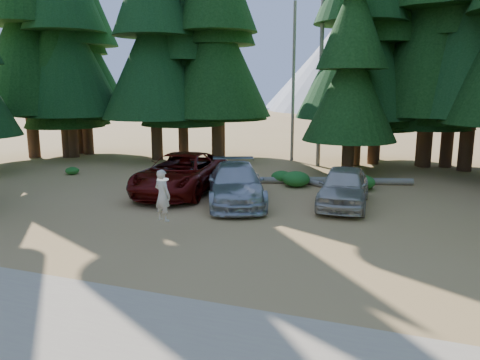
% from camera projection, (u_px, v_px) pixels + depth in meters
% --- Properties ---
extents(ground, '(160.00, 160.00, 0.00)m').
position_uv_depth(ground, '(214.00, 233.00, 15.66)').
color(ground, '#B2874B').
rests_on(ground, ground).
extents(gravel_strip, '(26.00, 3.50, 0.01)m').
position_uv_depth(gravel_strip, '(93.00, 324.00, 9.66)').
color(gravel_strip, tan).
rests_on(gravel_strip, ground).
extents(forest_belt_north, '(36.00, 7.00, 22.00)m').
position_uv_depth(forest_belt_north, '(306.00, 164.00, 29.50)').
color(forest_belt_north, black).
rests_on(forest_belt_north, ground).
extents(snag_front, '(0.24, 0.24, 12.00)m').
position_uv_depth(snag_front, '(321.00, 66.00, 27.58)').
color(snag_front, '#686153').
rests_on(snag_front, ground).
extents(snag_back, '(0.20, 0.20, 10.00)m').
position_uv_depth(snag_back, '(293.00, 83.00, 29.83)').
color(snag_back, '#686153').
rests_on(snag_back, ground).
extents(mountain_peak, '(48.00, 50.00, 28.00)m').
position_uv_depth(mountain_peak, '(369.00, 47.00, 95.42)').
color(mountain_peak, '#95979D').
rests_on(mountain_peak, ground).
extents(red_pickup, '(3.59, 6.74, 1.80)m').
position_uv_depth(red_pickup, '(181.00, 173.00, 21.42)').
color(red_pickup, '#540907').
rests_on(red_pickup, ground).
extents(silver_minivan_center, '(4.28, 6.03, 1.62)m').
position_uv_depth(silver_minivan_center, '(236.00, 184.00, 19.58)').
color(silver_minivan_center, '#ABAFB3').
rests_on(silver_minivan_center, ground).
extents(silver_minivan_right, '(2.14, 4.82, 1.61)m').
position_uv_depth(silver_minivan_right, '(344.00, 187.00, 19.06)').
color(silver_minivan_right, '#BEB6A9').
rests_on(silver_minivan_right, ground).
extents(frisbee_player, '(0.69, 0.55, 1.66)m').
position_uv_depth(frisbee_player, '(162.00, 195.00, 14.71)').
color(frisbee_player, beige).
rests_on(frisbee_player, ground).
extents(log_left, '(4.35, 1.64, 0.32)m').
position_uv_depth(log_left, '(242.00, 180.00, 23.67)').
color(log_left, '#686153').
rests_on(log_left, ground).
extents(log_mid, '(3.01, 2.01, 0.28)m').
position_uv_depth(log_mid, '(319.00, 184.00, 22.79)').
color(log_mid, '#686153').
rests_on(log_mid, ground).
extents(log_right, '(5.21, 1.67, 0.34)m').
position_uv_depth(log_right, '(359.00, 181.00, 23.37)').
color(log_right, '#686153').
rests_on(log_right, ground).
extents(shrub_far_left, '(0.86, 0.86, 0.47)m').
position_uv_depth(shrub_far_left, '(198.00, 182.00, 22.74)').
color(shrub_far_left, '#1F681F').
rests_on(shrub_far_left, ground).
extents(shrub_left, '(0.85, 0.85, 0.47)m').
position_uv_depth(shrub_left, '(235.00, 173.00, 25.07)').
color(shrub_left, '#1F681F').
rests_on(shrub_left, ground).
extents(shrub_center_left, '(1.35, 1.35, 0.74)m').
position_uv_depth(shrub_center_left, '(296.00, 179.00, 22.83)').
color(shrub_center_left, '#1F681F').
rests_on(shrub_center_left, ground).
extents(shrub_center_right, '(1.06, 1.06, 0.58)m').
position_uv_depth(shrub_center_right, '(282.00, 177.00, 23.85)').
color(shrub_center_right, '#1F681F').
rests_on(shrub_center_right, ground).
extents(shrub_right, '(1.27, 1.27, 0.70)m').
position_uv_depth(shrub_right, '(362.00, 182.00, 22.18)').
color(shrub_right, '#1F681F').
rests_on(shrub_right, ground).
extents(shrub_far_right, '(1.29, 1.29, 0.71)m').
position_uv_depth(shrub_far_right, '(348.00, 183.00, 22.00)').
color(shrub_far_right, '#1F681F').
rests_on(shrub_far_right, ground).
extents(shrub_edge_west, '(0.75, 0.75, 0.41)m').
position_uv_depth(shrub_edge_west, '(72.00, 171.00, 25.98)').
color(shrub_edge_west, '#1F681F').
rests_on(shrub_edge_west, ground).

